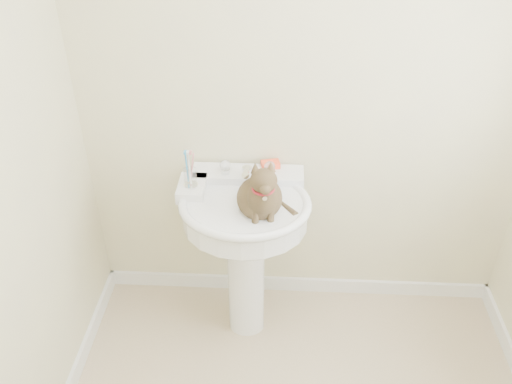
# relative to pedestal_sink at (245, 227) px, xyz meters

# --- Properties ---
(wall_back) EXTENTS (2.20, 0.00, 2.50)m
(wall_back) POSITION_rel_pedestal_sink_xyz_m (0.27, 0.29, 0.57)
(wall_back) COLOR beige
(wall_back) RESTS_ON ground
(baseboard_back) EXTENTS (2.20, 0.02, 0.09)m
(baseboard_back) POSITION_rel_pedestal_sink_xyz_m (0.27, 0.28, -0.64)
(baseboard_back) COLOR white
(baseboard_back) RESTS_ON floor
(pedestal_sink) EXTENTS (0.63, 0.62, 0.87)m
(pedestal_sink) POSITION_rel_pedestal_sink_xyz_m (0.00, 0.00, 0.00)
(pedestal_sink) COLOR white
(pedestal_sink) RESTS_ON floor
(faucet) EXTENTS (0.28, 0.12, 0.14)m
(faucet) POSITION_rel_pedestal_sink_xyz_m (0.00, 0.16, 0.23)
(faucet) COLOR silver
(faucet) RESTS_ON pedestal_sink
(soap_bar) EXTENTS (0.10, 0.07, 0.03)m
(soap_bar) POSITION_rel_pedestal_sink_xyz_m (0.11, 0.25, 0.20)
(soap_bar) COLOR #F44C28
(soap_bar) RESTS_ON pedestal_sink
(toothbrush_cup) EXTENTS (0.07, 0.07, 0.18)m
(toothbrush_cup) POSITION_rel_pedestal_sink_xyz_m (-0.26, 0.06, 0.24)
(toothbrush_cup) COLOR silver
(toothbrush_cup) RESTS_ON pedestal_sink
(cat) EXTENTS (0.23, 0.28, 0.42)m
(cat) POSITION_rel_pedestal_sink_xyz_m (0.08, -0.07, 0.23)
(cat) COLOR brown
(cat) RESTS_ON pedestal_sink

